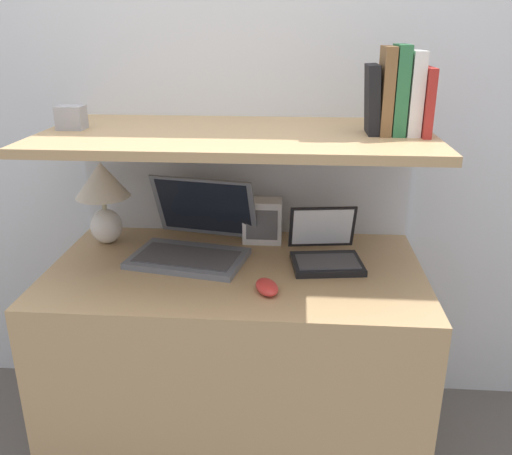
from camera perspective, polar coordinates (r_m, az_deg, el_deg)
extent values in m
cube|color=silver|center=(2.01, -1.05, 13.58)|extent=(6.00, 0.05, 2.40)
cube|color=tan|center=(1.94, -2.02, -13.76)|extent=(1.20, 0.67, 0.71)
cube|color=silver|center=(2.15, -1.05, -3.98)|extent=(1.20, 0.04, 1.11)
cube|color=tan|center=(1.70, -2.07, 9.61)|extent=(1.20, 0.60, 0.03)
ellipsoid|color=white|center=(2.01, -15.47, 0.15)|extent=(0.11, 0.11, 0.12)
cylinder|color=tan|center=(1.98, -15.71, 2.48)|extent=(0.02, 0.02, 0.05)
cone|color=beige|center=(1.96, -15.94, 4.88)|extent=(0.19, 0.19, 0.12)
cube|color=slate|center=(1.81, -7.16, -3.24)|extent=(0.41, 0.30, 0.02)
cube|color=#47474C|center=(1.80, -7.28, -3.03)|extent=(0.35, 0.23, 0.00)
cube|color=slate|center=(1.92, -5.43, 2.14)|extent=(0.38, 0.17, 0.23)
cube|color=black|center=(1.91, -5.48, 2.15)|extent=(0.34, 0.15, 0.20)
cube|color=black|center=(1.78, 7.48, -3.81)|extent=(0.24, 0.20, 0.02)
cube|color=#47474C|center=(1.77, 7.54, -3.56)|extent=(0.21, 0.15, 0.00)
cube|color=black|center=(1.85, 6.98, 0.07)|extent=(0.23, 0.08, 0.15)
cube|color=white|center=(1.84, 7.01, 0.05)|extent=(0.20, 0.07, 0.14)
ellipsoid|color=red|center=(1.60, 1.15, -6.28)|extent=(0.09, 0.12, 0.03)
cube|color=white|center=(1.94, 0.70, 0.71)|extent=(0.14, 0.09, 0.16)
cube|color=#59595B|center=(1.90, 0.61, 0.25)|extent=(0.11, 0.00, 0.11)
cube|color=#A82823|center=(1.72, 17.31, 12.60)|extent=(0.02, 0.18, 0.20)
cube|color=silver|center=(1.71, 16.25, 13.43)|extent=(0.04, 0.14, 0.24)
cube|color=#2D7042|center=(1.70, 14.83, 13.80)|extent=(0.04, 0.13, 0.26)
cube|color=brown|center=(1.69, 13.50, 13.81)|extent=(0.03, 0.14, 0.25)
cube|color=black|center=(1.69, 12.13, 13.03)|extent=(0.05, 0.12, 0.20)
cube|color=#99999E|center=(1.83, -18.88, 10.89)|extent=(0.08, 0.07, 0.07)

